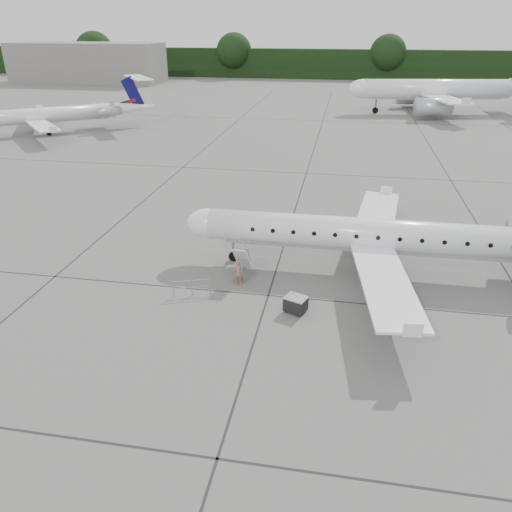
# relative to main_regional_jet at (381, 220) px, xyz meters

# --- Properties ---
(ground) EXTENTS (320.00, 320.00, 0.00)m
(ground) POSITION_rel_main_regional_jet_xyz_m (-2.61, -6.95, -3.69)
(ground) COLOR slate
(ground) RESTS_ON ground
(treeline) EXTENTS (260.00, 4.00, 8.00)m
(treeline) POSITION_rel_main_regional_jet_xyz_m (-2.61, 123.05, 0.31)
(treeline) COLOR black
(treeline) RESTS_ON ground
(terminal_building) EXTENTS (40.00, 14.00, 10.00)m
(terminal_building) POSITION_rel_main_regional_jet_xyz_m (-72.61, 103.05, 1.31)
(terminal_building) COLOR slate
(terminal_building) RESTS_ON ground
(main_regional_jet) EXTENTS (28.79, 20.73, 7.38)m
(main_regional_jet) POSITION_rel_main_regional_jet_xyz_m (0.00, 0.00, 0.00)
(main_regional_jet) COLOR white
(main_regional_jet) RESTS_ON ground
(airstair) EXTENTS (0.85, 2.10, 2.31)m
(airstair) POSITION_rel_main_regional_jet_xyz_m (-8.62, -2.12, -2.53)
(airstair) COLOR white
(airstair) RESTS_ON ground
(passenger) EXTENTS (0.62, 0.42, 1.67)m
(passenger) POSITION_rel_main_regional_jet_xyz_m (-8.63, -3.32, -2.86)
(passenger) COLOR #946651
(passenger) RESTS_ON ground
(safety_railing) EXTENTS (2.10, 0.82, 1.00)m
(safety_railing) POSITION_rel_main_regional_jet_xyz_m (-11.13, -5.17, -3.19)
(safety_railing) COLOR gray
(safety_railing) RESTS_ON ground
(baggage_cart) EXTENTS (1.44, 1.32, 1.01)m
(baggage_cart) POSITION_rel_main_regional_jet_xyz_m (-4.72, -5.98, -3.18)
(baggage_cart) COLOR black
(baggage_cart) RESTS_ON ground
(bg_narrowbody) EXTENTS (36.08, 28.44, 11.78)m
(bg_narrowbody) POSITION_rel_main_regional_jet_xyz_m (12.56, 66.17, 2.20)
(bg_narrowbody) COLOR white
(bg_narrowbody) RESTS_ON ground
(bg_regional_left) EXTENTS (35.13, 33.38, 7.48)m
(bg_regional_left) POSITION_rel_main_regional_jet_xyz_m (-47.02, 37.04, 0.05)
(bg_regional_left) COLOR white
(bg_regional_left) RESTS_ON ground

